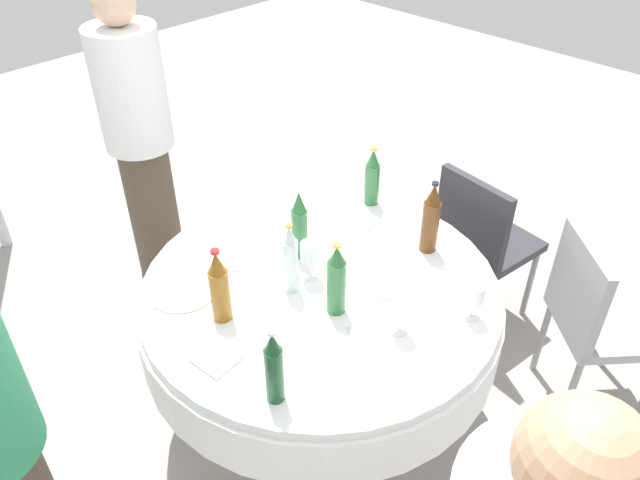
{
  "coord_description": "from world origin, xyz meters",
  "views": [
    {
      "loc": [
        -1.3,
        -1.27,
        2.3
      ],
      "look_at": [
        0.0,
        0.0,
        0.95
      ],
      "focal_mm": 34.88,
      "sensor_mm": 36.0,
      "label": 1
    }
  ],
  "objects_px": {
    "chair_outer": "(593,313)",
    "bottle_dark_green_south": "(274,368)",
    "dining_table": "(320,311)",
    "plate_near": "(345,221)",
    "bottle_brown_outer": "(431,219)",
    "bottle_green_far": "(372,178)",
    "bottle_amber_mid": "(219,287)",
    "wine_glass_outer": "(311,252)",
    "bottle_green_front": "(336,280)",
    "bottle_clear_left": "(290,260)",
    "chair_far": "(481,237)",
    "plate_east": "(239,254)",
    "plate_right": "(182,289)",
    "bottle_green_west": "(299,225)",
    "wine_glass_west": "(401,306)",
    "wine_glass_south": "(475,295)",
    "plate_rear": "(386,279)",
    "person_front": "(140,139)"
  },
  "relations": [
    {
      "from": "bottle_brown_outer",
      "to": "wine_glass_outer",
      "type": "relative_size",
      "value": 1.97
    },
    {
      "from": "bottle_green_front",
      "to": "bottle_clear_left",
      "type": "xyz_separation_m",
      "value": [
        -0.03,
        0.2,
        -0.0
      ]
    },
    {
      "from": "wine_glass_south",
      "to": "plate_right",
      "type": "height_order",
      "value": "wine_glass_south"
    },
    {
      "from": "person_front",
      "to": "chair_outer",
      "type": "height_order",
      "value": "person_front"
    },
    {
      "from": "bottle_dark_green_south",
      "to": "plate_near",
      "type": "distance_m",
      "value": 1.0
    },
    {
      "from": "wine_glass_south",
      "to": "plate_rear",
      "type": "bearing_deg",
      "value": 99.82
    },
    {
      "from": "person_front",
      "to": "wine_glass_outer",
      "type": "bearing_deg",
      "value": -89.94
    },
    {
      "from": "dining_table",
      "to": "chair_far",
      "type": "bearing_deg",
      "value": -8.22
    },
    {
      "from": "bottle_dark_green_south",
      "to": "chair_far",
      "type": "bearing_deg",
      "value": 5.58
    },
    {
      "from": "bottle_green_front",
      "to": "bottle_brown_outer",
      "type": "height_order",
      "value": "bottle_brown_outer"
    },
    {
      "from": "bottle_amber_mid",
      "to": "plate_near",
      "type": "xyz_separation_m",
      "value": [
        0.74,
        0.09,
        -0.13
      ]
    },
    {
      "from": "bottle_brown_outer",
      "to": "bottle_green_front",
      "type": "bearing_deg",
      "value": 177.93
    },
    {
      "from": "wine_glass_outer",
      "to": "plate_east",
      "type": "bearing_deg",
      "value": 109.37
    },
    {
      "from": "bottle_brown_outer",
      "to": "wine_glass_outer",
      "type": "xyz_separation_m",
      "value": [
        -0.46,
        0.22,
        -0.03
      ]
    },
    {
      "from": "wine_glass_outer",
      "to": "chair_far",
      "type": "distance_m",
      "value": 1.05
    },
    {
      "from": "bottle_amber_mid",
      "to": "wine_glass_outer",
      "type": "distance_m",
      "value": 0.39
    },
    {
      "from": "bottle_clear_left",
      "to": "bottle_green_far",
      "type": "bearing_deg",
      "value": 14.49
    },
    {
      "from": "bottle_clear_left",
      "to": "plate_right",
      "type": "xyz_separation_m",
      "value": [
        -0.3,
        0.29,
        -0.13
      ]
    },
    {
      "from": "chair_outer",
      "to": "bottle_clear_left",
      "type": "bearing_deg",
      "value": -88.92
    },
    {
      "from": "bottle_green_far",
      "to": "person_front",
      "type": "height_order",
      "value": "person_front"
    },
    {
      "from": "bottle_green_front",
      "to": "wine_glass_south",
      "type": "relative_size",
      "value": 2.05
    },
    {
      "from": "chair_outer",
      "to": "bottle_dark_green_south",
      "type": "bearing_deg",
      "value": -67.56
    },
    {
      "from": "bottle_green_front",
      "to": "chair_far",
      "type": "height_order",
      "value": "bottle_green_front"
    },
    {
      "from": "bottle_brown_outer",
      "to": "person_front",
      "type": "bearing_deg",
      "value": 104.17
    },
    {
      "from": "bottle_dark_green_south",
      "to": "plate_right",
      "type": "relative_size",
      "value": 1.13
    },
    {
      "from": "bottle_green_far",
      "to": "chair_far",
      "type": "height_order",
      "value": "bottle_green_far"
    },
    {
      "from": "bottle_green_west",
      "to": "wine_glass_west",
      "type": "relative_size",
      "value": 1.94
    },
    {
      "from": "bottle_green_west",
      "to": "wine_glass_south",
      "type": "bearing_deg",
      "value": -76.05
    },
    {
      "from": "bottle_brown_outer",
      "to": "wine_glass_west",
      "type": "bearing_deg",
      "value": -154.98
    },
    {
      "from": "person_front",
      "to": "wine_glass_south",
      "type": "bearing_deg",
      "value": -81.46
    },
    {
      "from": "bottle_green_west",
      "to": "person_front",
      "type": "xyz_separation_m",
      "value": [
        0.01,
        1.17,
        -0.05
      ]
    },
    {
      "from": "bottle_green_far",
      "to": "dining_table",
      "type": "bearing_deg",
      "value": -158.03
    },
    {
      "from": "wine_glass_west",
      "to": "bottle_brown_outer",
      "type": "bearing_deg",
      "value": 25.02
    },
    {
      "from": "wine_glass_outer",
      "to": "bottle_green_far",
      "type": "bearing_deg",
      "value": 17.4
    },
    {
      "from": "bottle_green_front",
      "to": "bottle_green_west",
      "type": "relative_size",
      "value": 0.97
    },
    {
      "from": "plate_right",
      "to": "bottle_dark_green_south",
      "type": "bearing_deg",
      "value": -98.64
    },
    {
      "from": "plate_near",
      "to": "person_front",
      "type": "distance_m",
      "value": 1.19
    },
    {
      "from": "bottle_dark_green_south",
      "to": "wine_glass_outer",
      "type": "height_order",
      "value": "bottle_dark_green_south"
    },
    {
      "from": "bottle_green_far",
      "to": "plate_rear",
      "type": "distance_m",
      "value": 0.57
    },
    {
      "from": "bottle_amber_mid",
      "to": "bottle_brown_outer",
      "type": "distance_m",
      "value": 0.89
    },
    {
      "from": "dining_table",
      "to": "plate_near",
      "type": "xyz_separation_m",
      "value": [
        0.37,
        0.21,
        0.16
      ]
    },
    {
      "from": "wine_glass_west",
      "to": "bottle_clear_left",
      "type": "bearing_deg",
      "value": 103.61
    },
    {
      "from": "bottle_amber_mid",
      "to": "bottle_dark_green_south",
      "type": "bearing_deg",
      "value": -105.58
    },
    {
      "from": "bottle_amber_mid",
      "to": "person_front",
      "type": "bearing_deg",
      "value": 69.55
    },
    {
      "from": "wine_glass_outer",
      "to": "chair_outer",
      "type": "relative_size",
      "value": 0.19
    },
    {
      "from": "chair_outer",
      "to": "bottle_brown_outer",
      "type": "bearing_deg",
      "value": -105.74
    },
    {
      "from": "chair_far",
      "to": "plate_east",
      "type": "bearing_deg",
      "value": -106.64
    },
    {
      "from": "wine_glass_south",
      "to": "bottle_dark_green_south",
      "type": "bearing_deg",
      "value": 162.32
    },
    {
      "from": "bottle_amber_mid",
      "to": "plate_east",
      "type": "xyz_separation_m",
      "value": [
        0.27,
        0.24,
        -0.13
      ]
    },
    {
      "from": "bottle_dark_green_south",
      "to": "plate_rear",
      "type": "xyz_separation_m",
      "value": [
        0.68,
        0.11,
        -0.13
      ]
    }
  ]
}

